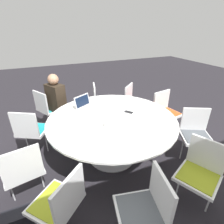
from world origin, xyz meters
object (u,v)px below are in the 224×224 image
object	(u,v)px
laptop	(85,105)
handbag	(22,221)
chair_4	(147,206)
chair_0	(48,106)
chair_6	(196,131)
cell_phone	(129,112)
chair_2	(23,168)
chair_3	(60,201)
chair_5	(201,170)
chair_8	(134,101)
chair_9	(100,100)
coffee_cup	(107,124)
person_0	(57,99)
chair_1	(31,128)
chair_7	(165,109)

from	to	relation	value
laptop	handbag	xyz separation A→B (m)	(1.07, 1.22, -0.65)
chair_4	laptop	xyz separation A→B (m)	(0.07, -1.80, 0.29)
chair_0	chair_6	size ratio (longest dim) A/B	1.00
chair_4	cell_phone	bearing A→B (deg)	-9.16
chair_0	handbag	world-z (taller)	chair_0
chair_2	chair_3	distance (m)	0.70
chair_5	cell_phone	xyz separation A→B (m)	(0.29, -1.23, 0.24)
chair_5	handbag	xyz separation A→B (m)	(1.97, -0.45, -0.36)
chair_8	chair_9	bearing A→B (deg)	-70.62
chair_4	coffee_cup	bearing A→B (deg)	9.63
chair_2	chair_5	world-z (taller)	same
handbag	chair_6	bearing A→B (deg)	-175.85
chair_5	chair_0	bearing A→B (deg)	5.05
handbag	laptop	bearing A→B (deg)	-131.25
chair_2	person_0	bearing A→B (deg)	56.93
chair_3	chair_9	world-z (taller)	same
chair_6	coffee_cup	world-z (taller)	chair_6
person_0	handbag	xyz separation A→B (m)	(0.69, 1.93, -0.55)
chair_6	person_0	size ratio (longest dim) A/B	0.71
chair_1	coffee_cup	xyz separation A→B (m)	(-1.02, 0.80, 0.28)
chair_5	chair_1	bearing A→B (deg)	20.70
chair_6	chair_7	size ratio (longest dim) A/B	1.00
chair_1	chair_3	distance (m)	1.54
chair_5	laptop	bearing A→B (deg)	3.38
chair_3	coffee_cup	size ratio (longest dim) A/B	9.83
chair_4	chair_2	bearing A→B (deg)	59.59
chair_4	chair_6	bearing A→B (deg)	-49.33
chair_3	chair_1	bearing A→B (deg)	57.32
chair_6	laptop	bearing A→B (deg)	-8.03
chair_6	chair_9	distance (m)	2.05
coffee_cup	chair_3	bearing A→B (deg)	42.69
chair_5	chair_7	xyz separation A→B (m)	(-0.67, -1.47, 0.00)
chair_9	handbag	distance (m)	2.61
chair_3	laptop	world-z (taller)	laptop
chair_8	laptop	xyz separation A→B (m)	(1.21, 0.43, 0.29)
chair_0	chair_2	world-z (taller)	same
chair_8	handbag	world-z (taller)	chair_8
chair_8	person_0	bearing A→B (deg)	-51.92
chair_7	laptop	size ratio (longest dim) A/B	2.17
coffee_cup	handbag	xyz separation A→B (m)	(1.19, 0.51, -0.64)
chair_2	chair_6	size ratio (longest dim) A/B	1.00
coffee_cup	chair_4	bearing A→B (deg)	87.32
chair_3	coffee_cup	bearing A→B (deg)	1.02
chair_6	cell_phone	xyz separation A→B (m)	(0.88, -0.60, 0.24)
coffee_cup	handbag	size ratio (longest dim) A/B	0.24
chair_1	chair_8	bearing A→B (deg)	38.80
chair_0	chair_4	world-z (taller)	same
coffee_cup	cell_phone	size ratio (longest dim) A/B	0.56
chair_3	handbag	xyz separation A→B (m)	(0.42, -0.21, -0.36)
person_0	laptop	distance (m)	0.81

